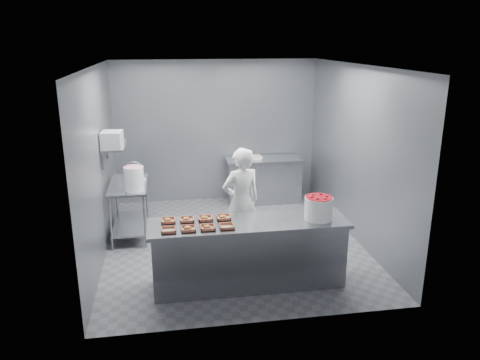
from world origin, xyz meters
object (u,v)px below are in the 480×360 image
tray_0 (169,230)px  appliance (112,140)px  tray_3 (227,226)px  strawberry_tub (319,207)px  back_counter (264,180)px  tray_7 (223,217)px  tray_4 (168,220)px  tray_1 (188,229)px  prep_table (129,201)px  tray_6 (205,218)px  service_counter (249,253)px  tray_2 (207,227)px  worker (241,202)px  glaze_bucket (134,178)px  tray_5 (187,219)px

tray_0 → appliance: size_ratio=0.55×
tray_3 → appliance: appliance is taller
tray_3 → strawberry_tub: size_ratio=0.51×
back_counter → tray_7: size_ratio=8.01×
tray_4 → back_counter: bearing=58.0°
tray_1 → appliance: (-1.03, 1.84, 0.77)m
prep_table → tray_7: 2.26m
tray_0 → strawberry_tub: strawberry_tub is taller
tray_7 → tray_4: bearing=180.0°
tray_6 → strawberry_tub: size_ratio=0.51×
prep_table → tray_6: 2.13m
prep_table → strawberry_tub: 3.29m
service_counter → tray_2: bearing=-164.2°
tray_7 → appliance: appliance is taller
back_counter → tray_7: bearing=-111.4°
tray_3 → worker: (0.37, 1.12, -0.09)m
tray_0 → glaze_bucket: 1.81m
tray_5 → strawberry_tub: (1.71, -0.21, 0.14)m
glaze_bucket → appliance: 0.67m
back_counter → tray_3: size_ratio=8.01×
tray_6 → strawberry_tub: 1.49m
prep_table → tray_0: size_ratio=6.40×
prep_table → strawberry_tub: (2.57, -2.00, 0.47)m
prep_table → tray_3: (1.34, -2.11, 0.33)m
tray_7 → strawberry_tub: 1.25m
back_counter → tray_1: 3.83m
glaze_bucket → tray_6: bearing=-55.7°
tray_5 → back_counter: bearing=61.3°
worker → strawberry_tub: (0.86, -1.01, 0.23)m
service_counter → back_counter: same height
prep_table → glaze_bucket: (0.13, -0.37, 0.51)m
back_counter → tray_6: (-1.45, -3.09, 0.47)m
tray_3 → glaze_bucket: size_ratio=0.40×
back_counter → tray_5: (-1.69, -3.09, 0.47)m
tray_2 → tray_3: 0.24m
tray_7 → tray_2: bearing=-127.6°
appliance → tray_4: bearing=-58.0°
tray_6 → tray_4: bearing=180.0°
prep_table → back_counter: size_ratio=0.80×
tray_6 → appliance: bearing=129.6°
service_counter → appliance: 2.77m
tray_5 → worker: bearing=43.4°
tray_1 → worker: 1.41m
tray_5 → glaze_bucket: size_ratio=0.40×
tray_3 → tray_7: bearing=90.6°
back_counter → glaze_bucket: size_ratio=3.24×
back_counter → worker: (-0.84, -2.29, 0.38)m
tray_2 → tray_5: same height
prep_table → tray_7: size_ratio=6.40×
prep_table → tray_2: size_ratio=6.40×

